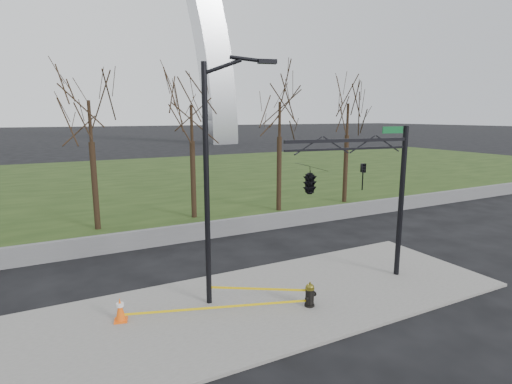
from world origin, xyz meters
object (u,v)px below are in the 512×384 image
fire_hydrant (310,295)px  traffic_cone (120,309)px  traffic_signal_mast (329,179)px  street_light (213,169)px

fire_hydrant → traffic_cone: size_ratio=1.10×
traffic_signal_mast → traffic_cone: bearing=-178.5°
traffic_cone → fire_hydrant: bearing=-18.1°
traffic_cone → traffic_signal_mast: bearing=-6.2°
street_light → traffic_signal_mast: (4.16, -0.64, -0.55)m
fire_hydrant → traffic_signal_mast: (1.49, 1.10, 3.66)m
street_light → traffic_signal_mast: bearing=6.1°
traffic_cone → traffic_signal_mast: (7.27, -0.79, 3.66)m
street_light → fire_hydrant: bearing=-18.2°
fire_hydrant → traffic_signal_mast: size_ratio=0.14×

